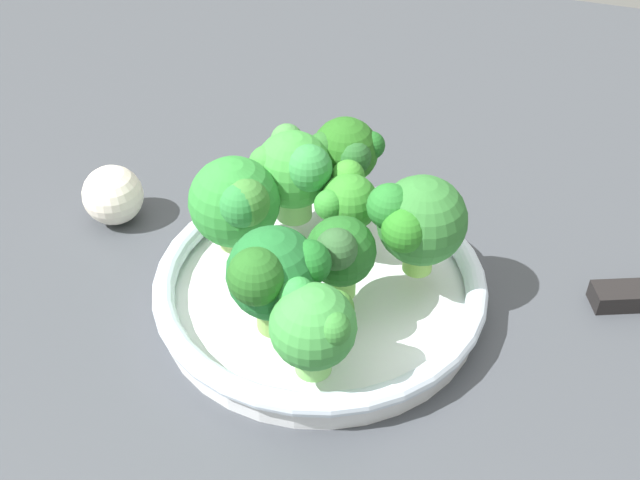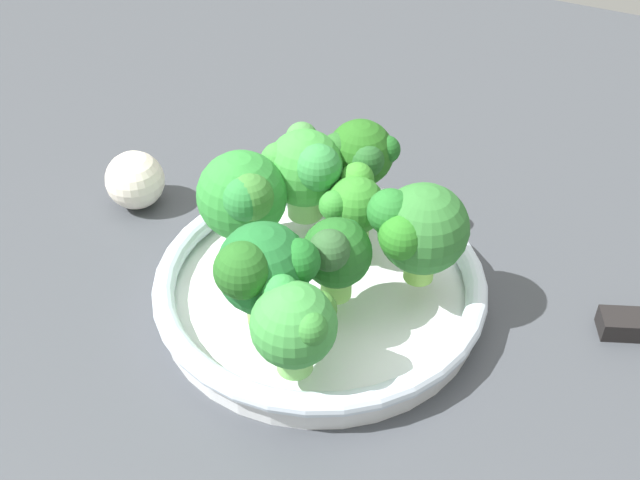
{
  "view_description": "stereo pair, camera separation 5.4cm",
  "coord_description": "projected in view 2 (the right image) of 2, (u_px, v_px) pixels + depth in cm",
  "views": [
    {
      "loc": [
        -36.85,
        -16.14,
        40.21
      ],
      "look_at": [
        2.13,
        -2.5,
        5.88
      ],
      "focal_mm": 43.82,
      "sensor_mm": 36.0,
      "label": 1
    },
    {
      "loc": [
        -34.76,
        -21.08,
        40.21
      ],
      "look_at": [
        2.13,
        -2.5,
        5.88
      ],
      "focal_mm": 43.82,
      "sensor_mm": 36.0,
      "label": 2
    }
  ],
  "objects": [
    {
      "name": "broccoli_floret_1",
      "position": [
        418.0,
        229.0,
        0.52
      ],
      "size": [
        6.87,
        6.8,
        7.53
      ],
      "color": "#85C34E",
      "rests_on": "bowl"
    },
    {
      "name": "garlic_bulb",
      "position": [
        135.0,
        180.0,
        0.65
      ],
      "size": [
        4.93,
        4.93,
        4.93
      ],
      "primitive_type": "sphere",
      "color": "white",
      "rests_on": "ground_plane"
    },
    {
      "name": "broccoli_floret_4",
      "position": [
        305.0,
        168.0,
        0.58
      ],
      "size": [
        5.88,
        6.67,
        7.22
      ],
      "color": "#85C46A",
      "rests_on": "bowl"
    },
    {
      "name": "broccoli_floret_0",
      "position": [
        354.0,
        204.0,
        0.56
      ],
      "size": [
        5.25,
        4.26,
        5.87
      ],
      "color": "#86CF58",
      "rests_on": "bowl"
    },
    {
      "name": "broccoli_floret_5",
      "position": [
        337.0,
        254.0,
        0.51
      ],
      "size": [
        5.25,
        4.76,
        6.41
      ],
      "color": "#7EC453",
      "rests_on": "bowl"
    },
    {
      "name": "bowl",
      "position": [
        320.0,
        287.0,
        0.57
      ],
      "size": [
        23.98,
        23.98,
        2.88
      ],
      "color": "silver",
      "rests_on": "ground_plane"
    },
    {
      "name": "ground_plane",
      "position": [
        277.0,
        321.0,
        0.58
      ],
      "size": [
        130.0,
        130.0,
        2.5
      ],
      "primitive_type": "cube",
      "color": "#3D4147"
    },
    {
      "name": "broccoli_floret_6",
      "position": [
        263.0,
        270.0,
        0.49
      ],
      "size": [
        6.8,
        6.55,
        7.78
      ],
      "color": "#80B14F",
      "rests_on": "bowl"
    },
    {
      "name": "broccoli_floret_3",
      "position": [
        243.0,
        197.0,
        0.56
      ],
      "size": [
        6.61,
        6.61,
        7.09
      ],
      "color": "#96BD5E",
      "rests_on": "bowl"
    },
    {
      "name": "broccoli_floret_7",
      "position": [
        295.0,
        324.0,
        0.46
      ],
      "size": [
        5.32,
        5.32,
        6.42
      ],
      "color": "#82CE67",
      "rests_on": "bowl"
    },
    {
      "name": "broccoli_floret_2",
      "position": [
        360.0,
        155.0,
        0.59
      ],
      "size": [
        5.17,
        5.72,
        7.01
      ],
      "color": "#7FB64F",
      "rests_on": "bowl"
    }
  ]
}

